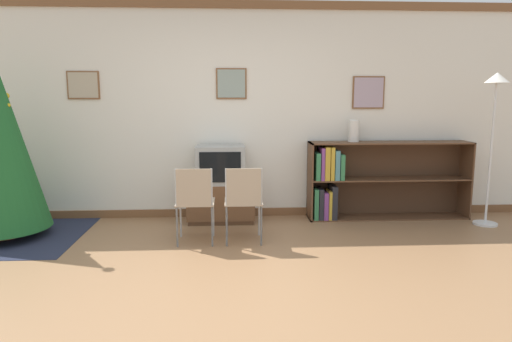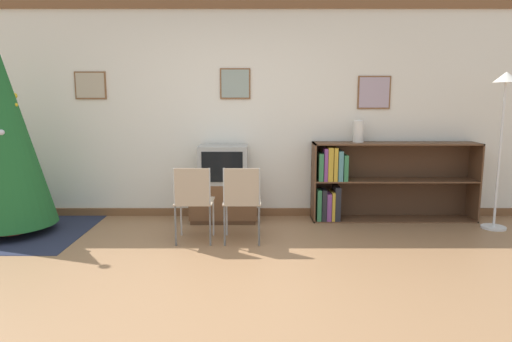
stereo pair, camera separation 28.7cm
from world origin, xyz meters
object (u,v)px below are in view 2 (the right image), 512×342
object	(u,v)px
folding_chair_right	(243,199)
bookshelf	(368,182)
vase	(359,131)
tv_console	(225,202)
folding_chair_left	(195,199)
christmas_tree	(4,135)
television	(224,164)
standing_lamp	(505,110)

from	to	relation	value
folding_chair_right	bookshelf	bearing A→B (deg)	31.61
bookshelf	vase	bearing A→B (deg)	161.12
tv_console	folding_chair_left	size ratio (longest dim) A/B	1.01
christmas_tree	television	size ratio (longest dim) A/B	3.76
folding_chair_left	vase	bearing A→B (deg)	27.15
vase	folding_chair_right	bearing A→B (deg)	-145.14
folding_chair_left	vase	xyz separation A→B (m)	(1.93, 0.99, 0.65)
christmas_tree	folding_chair_left	xyz separation A→B (m)	(2.14, -0.36, -0.65)
standing_lamp	vase	bearing A→B (deg)	163.67
television	tv_console	bearing A→B (deg)	90.00
folding_chair_right	tv_console	bearing A→B (deg)	106.06
folding_chair_right	vase	world-z (taller)	vase
television	folding_chair_left	distance (m)	0.95
tv_console	folding_chair_right	world-z (taller)	folding_chair_right
folding_chair_right	folding_chair_left	bearing A→B (deg)	180.00
television	standing_lamp	xyz separation A→B (m)	(3.21, -0.34, 0.68)
folding_chair_left	standing_lamp	distance (m)	3.63
christmas_tree	tv_console	xyz separation A→B (m)	(2.39, 0.52, -0.88)
vase	folding_chair_left	bearing A→B (deg)	-152.85
tv_console	television	distance (m)	0.47
tv_console	folding_chair_right	size ratio (longest dim) A/B	1.01
standing_lamp	folding_chair_right	bearing A→B (deg)	-169.69
television	folding_chair_left	size ratio (longest dim) A/B	0.73
television	folding_chair_right	xyz separation A→B (m)	(0.25, -0.88, -0.24)
christmas_tree	standing_lamp	distance (m)	5.62
tv_console	vase	bearing A→B (deg)	3.58
tv_console	folding_chair_left	bearing A→B (deg)	-106.06
folding_chair_left	standing_lamp	world-z (taller)	standing_lamp
christmas_tree	bookshelf	bearing A→B (deg)	7.97
tv_console	bookshelf	size ratio (longest dim) A/B	0.41
folding_chair_left	bookshelf	bearing A→B (deg)	24.82
tv_console	television	size ratio (longest dim) A/B	1.38
vase	standing_lamp	xyz separation A→B (m)	(1.54, -0.45, 0.28)
christmas_tree	folding_chair_right	distance (m)	2.75
folding_chair_right	vase	xyz separation A→B (m)	(1.42, 0.99, 0.65)
bookshelf	vase	xyz separation A→B (m)	(-0.12, 0.04, 0.63)
tv_console	folding_chair_left	xyz separation A→B (m)	(-0.25, -0.88, 0.23)
folding_chair_left	christmas_tree	bearing A→B (deg)	170.43
christmas_tree	folding_chair_left	bearing A→B (deg)	-9.57
folding_chair_right	standing_lamp	distance (m)	3.14
folding_chair_left	folding_chair_right	size ratio (longest dim) A/B	1.00
christmas_tree	standing_lamp	size ratio (longest dim) A/B	1.23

